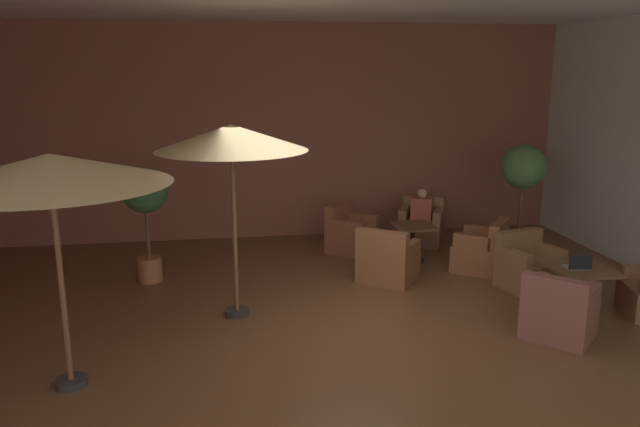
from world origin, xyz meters
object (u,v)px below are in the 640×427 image
(armchair_front_right_west, at_px, (351,234))
(patio_umbrella_tall_red, at_px, (232,139))
(open_laptop, at_px, (578,265))
(potted_tree_left_corner, at_px, (523,178))
(patio_umbrella_center_beige, at_px, (50,171))
(armchair_front_right_east, at_px, (482,252))
(patron_blue_shirt, at_px, (422,207))
(iced_drink_cup, at_px, (575,265))
(potted_tree_mid_left, at_px, (146,201))
(cafe_table_front_left, at_px, (582,277))
(cafe_table_front_right, at_px, (413,234))
(armchair_front_right_south, at_px, (421,226))
(armchair_front_left_south, at_px, (529,268))
(armchair_front_right_north, at_px, (387,262))
(armchair_front_left_north, at_px, (559,313))

(armchair_front_right_west, distance_m, patio_umbrella_tall_red, 3.98)
(armchair_front_right_west, height_order, open_laptop, armchair_front_right_west)
(patio_umbrella_tall_red, xyz_separation_m, potted_tree_left_corner, (5.09, 2.18, -1.01))
(patio_umbrella_tall_red, bearing_deg, patio_umbrella_center_beige, -137.39)
(patio_umbrella_center_beige, bearing_deg, armchair_front_right_east, 26.44)
(potted_tree_left_corner, height_order, open_laptop, potted_tree_left_corner)
(patron_blue_shirt, xyz_separation_m, iced_drink_cup, (0.90, -3.63, -0.01))
(potted_tree_left_corner, distance_m, potted_tree_mid_left, 6.40)
(cafe_table_front_left, height_order, cafe_table_front_right, same)
(cafe_table_front_left, xyz_separation_m, cafe_table_front_right, (-1.51, 2.59, -0.04))
(cafe_table_front_right, height_order, armchair_front_right_east, armchair_front_right_east)
(patio_umbrella_tall_red, xyz_separation_m, patio_umbrella_center_beige, (-1.76, -1.62, -0.09))
(armchair_front_right_south, relative_size, open_laptop, 3.13)
(patio_umbrella_tall_red, bearing_deg, armchair_front_left_south, 4.27)
(patio_umbrella_tall_red, bearing_deg, cafe_table_front_right, 32.57)
(cafe_table_front_left, bearing_deg, potted_tree_mid_left, 158.99)
(patio_umbrella_center_beige, height_order, potted_tree_left_corner, patio_umbrella_center_beige)
(potted_tree_left_corner, distance_m, iced_drink_cup, 2.99)
(armchair_front_right_east, xyz_separation_m, potted_tree_mid_left, (-5.25, 0.36, 0.94))
(armchair_front_right_west, xyz_separation_m, patio_umbrella_tall_red, (-2.12, -2.68, 2.03))
(open_laptop, bearing_deg, cafe_table_front_right, 118.93)
(armchair_front_right_east, relative_size, iced_drink_cup, 9.63)
(potted_tree_mid_left, bearing_deg, potted_tree_left_corner, 5.28)
(iced_drink_cup, bearing_deg, armchair_front_left_south, 96.61)
(patron_blue_shirt, bearing_deg, armchair_front_right_north, -121.20)
(cafe_table_front_right, height_order, patron_blue_shirt, patron_blue_shirt)
(armchair_front_right_west, relative_size, potted_tree_mid_left, 0.61)
(armchair_front_left_south, distance_m, armchair_front_right_south, 2.78)
(patio_umbrella_tall_red, relative_size, potted_tree_mid_left, 1.43)
(cafe_table_front_right, bearing_deg, patio_umbrella_tall_red, -147.43)
(armchair_front_left_south, distance_m, open_laptop, 1.06)
(armchair_front_right_north, height_order, open_laptop, armchair_front_right_north)
(cafe_table_front_left, distance_m, iced_drink_cup, 0.22)
(armchair_front_right_east, bearing_deg, armchair_front_left_south, -69.27)
(cafe_table_front_left, height_order, armchair_front_right_west, armchair_front_right_west)
(cafe_table_front_right, distance_m, armchair_front_right_west, 1.19)
(cafe_table_front_right, height_order, armchair_front_right_south, armchair_front_right_south)
(armchair_front_right_east, distance_m, patron_blue_shirt, 1.82)
(armchair_front_right_north, relative_size, patio_umbrella_tall_red, 0.43)
(armchair_front_left_south, bearing_deg, patio_umbrella_tall_red, -175.73)
(armchair_front_left_north, distance_m, potted_tree_left_corner, 3.87)
(potted_tree_left_corner, xyz_separation_m, open_laptop, (-0.62, -2.84, -0.65))
(armchair_front_right_west, bearing_deg, cafe_table_front_right, -39.26)
(potted_tree_left_corner, bearing_deg, armchair_front_left_south, -112.75)
(armchair_front_right_north, xyz_separation_m, patio_umbrella_center_beige, (-4.09, -2.61, 1.94))
(potted_tree_left_corner, bearing_deg, armchair_front_right_west, 170.31)
(armchair_front_right_west, bearing_deg, armchair_front_right_south, 12.49)
(patio_umbrella_center_beige, bearing_deg, armchair_front_left_north, 2.80)
(potted_tree_left_corner, bearing_deg, armchair_front_right_east, -139.83)
(cafe_table_front_left, distance_m, potted_tree_mid_left, 6.29)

